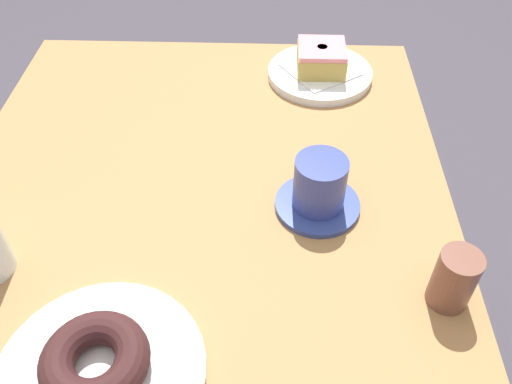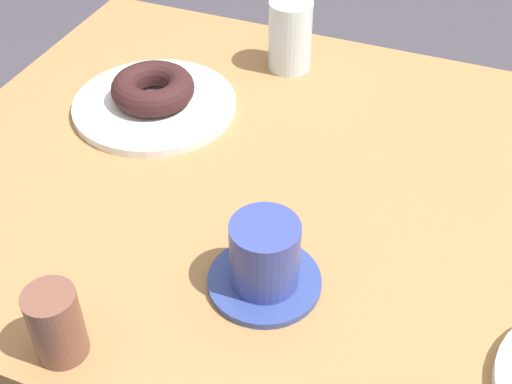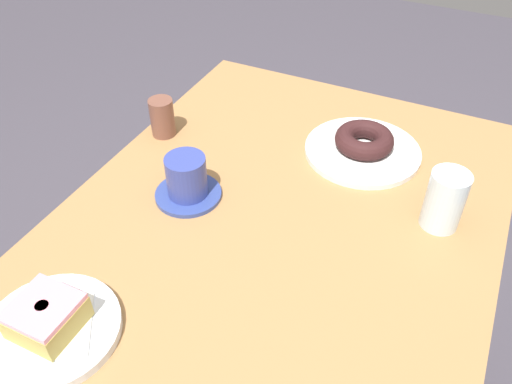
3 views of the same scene
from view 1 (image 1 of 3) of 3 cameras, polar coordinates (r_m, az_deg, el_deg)
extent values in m
cube|color=#A17344|center=(0.80, -6.24, -3.73)|extent=(0.98, 0.75, 0.05)
cylinder|color=#AC7035|center=(1.35, 10.57, -0.38)|extent=(0.06, 0.06, 0.65)
cylinder|color=#AC7035|center=(1.40, -16.26, 0.26)|extent=(0.06, 0.06, 0.65)
cylinder|color=white|center=(0.65, -16.26, -18.04)|extent=(0.24, 0.24, 0.01)
cube|color=white|center=(0.65, -16.39, -17.74)|extent=(0.17, 0.17, 0.00)
torus|color=#35191A|center=(0.63, -16.79, -16.86)|extent=(0.12, 0.12, 0.04)
cylinder|color=silver|center=(1.05, 6.81, 12.42)|extent=(0.20, 0.20, 0.02)
cube|color=white|center=(1.05, 6.85, 12.84)|extent=(0.16, 0.16, 0.00)
cube|color=tan|center=(1.04, 6.95, 13.81)|extent=(0.09, 0.09, 0.04)
cube|color=pink|center=(1.03, 7.07, 14.93)|extent=(0.09, 0.09, 0.01)
cylinder|color=tan|center=(1.02, 7.08, 15.04)|extent=(0.02, 0.02, 0.00)
cylinder|color=#31438B|center=(0.79, 6.55, -1.35)|extent=(0.12, 0.12, 0.01)
cylinder|color=#344295|center=(0.76, 6.82, 0.94)|extent=(0.07, 0.07, 0.08)
cylinder|color=black|center=(0.73, 7.05, 2.93)|extent=(0.07, 0.07, 0.00)
cylinder|color=brown|center=(0.69, 20.35, -8.72)|extent=(0.05, 0.05, 0.08)
camera|label=2|loc=(0.89, 48.21, 33.41)|focal=47.73mm
camera|label=3|loc=(1.22, -22.90, 46.80)|focal=37.14mm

